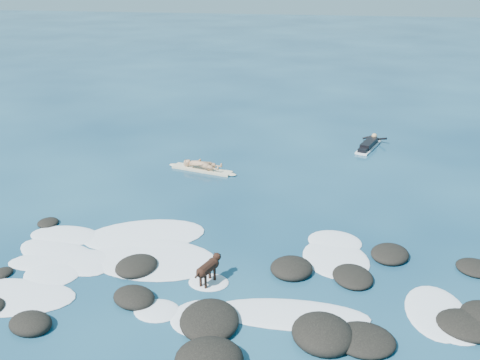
# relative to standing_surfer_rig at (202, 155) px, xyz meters

# --- Properties ---
(ground) EXTENTS (160.00, 160.00, 0.00)m
(ground) POSITION_rel_standing_surfer_rig_xyz_m (2.71, -6.92, -0.70)
(ground) COLOR #0A2642
(ground) RESTS_ON ground
(reef_rocks) EXTENTS (14.27, 6.93, 0.64)m
(reef_rocks) POSITION_rel_standing_surfer_rig_xyz_m (4.49, -9.12, -0.59)
(reef_rocks) COLOR black
(reef_rocks) RESTS_ON ground
(breaking_foam) EXTENTS (14.17, 6.71, 0.12)m
(breaking_foam) POSITION_rel_standing_surfer_rig_xyz_m (0.89, -7.61, -0.69)
(breaking_foam) COLOR white
(breaking_foam) RESTS_ON ground
(standing_surfer_rig) EXTENTS (3.09, 1.14, 1.77)m
(standing_surfer_rig) POSITION_rel_standing_surfer_rig_xyz_m (0.00, 0.00, 0.00)
(standing_surfer_rig) COLOR beige
(standing_surfer_rig) RESTS_ON ground
(paddling_surfer_rig) EXTENTS (1.53, 2.67, 0.47)m
(paddling_surfer_rig) POSITION_rel_standing_surfer_rig_xyz_m (6.93, 4.25, -0.54)
(paddling_surfer_rig) COLOR white
(paddling_surfer_rig) RESTS_ON ground
(dog) EXTENTS (0.59, 1.17, 0.77)m
(dog) POSITION_rel_standing_surfer_rig_xyz_m (2.21, -8.15, -0.19)
(dog) COLOR black
(dog) RESTS_ON ground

